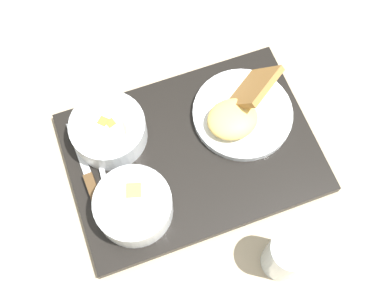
{
  "coord_description": "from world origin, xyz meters",
  "views": [
    {
      "loc": [
        -0.07,
        -0.32,
        0.82
      ],
      "look_at": [
        0.0,
        0.0,
        0.05
      ],
      "focal_mm": 45.0,
      "sensor_mm": 36.0,
      "label": 1
    }
  ],
  "objects_px": {
    "spoon": "(101,165)",
    "knife": "(93,188)",
    "glass_water": "(286,256)",
    "bowl_soup": "(133,206)",
    "bowl_salad": "(108,130)",
    "plate_main": "(241,112)"
  },
  "relations": [
    {
      "from": "bowl_soup",
      "to": "spoon",
      "type": "relative_size",
      "value": 0.8
    },
    {
      "from": "bowl_soup",
      "to": "spoon",
      "type": "distance_m",
      "value": 0.11
    },
    {
      "from": "bowl_soup",
      "to": "plate_main",
      "type": "bearing_deg",
      "value": 32.33
    },
    {
      "from": "plate_main",
      "to": "spoon",
      "type": "xyz_separation_m",
      "value": [
        -0.27,
        -0.05,
        -0.01
      ]
    },
    {
      "from": "glass_water",
      "to": "plate_main",
      "type": "bearing_deg",
      "value": 91.15
    },
    {
      "from": "spoon",
      "to": "glass_water",
      "type": "bearing_deg",
      "value": -134.51
    },
    {
      "from": "bowl_salad",
      "to": "bowl_soup",
      "type": "bearing_deg",
      "value": -81.38
    },
    {
      "from": "spoon",
      "to": "knife",
      "type": "bearing_deg",
      "value": 149.94
    },
    {
      "from": "knife",
      "to": "glass_water",
      "type": "relative_size",
      "value": 1.71
    },
    {
      "from": "spoon",
      "to": "glass_water",
      "type": "relative_size",
      "value": 1.43
    },
    {
      "from": "bowl_soup",
      "to": "spoon",
      "type": "xyz_separation_m",
      "value": [
        -0.05,
        0.09,
        -0.03
      ]
    },
    {
      "from": "knife",
      "to": "glass_water",
      "type": "bearing_deg",
      "value": -133.64
    },
    {
      "from": "bowl_soup",
      "to": "bowl_salad",
      "type": "bearing_deg",
      "value": 98.62
    },
    {
      "from": "plate_main",
      "to": "bowl_salad",
      "type": "bearing_deg",
      "value": 178.03
    },
    {
      "from": "spoon",
      "to": "glass_water",
      "type": "xyz_separation_m",
      "value": [
        0.27,
        -0.22,
        0.03
      ]
    },
    {
      "from": "spoon",
      "to": "glass_water",
      "type": "distance_m",
      "value": 0.35
    },
    {
      "from": "bowl_salad",
      "to": "bowl_soup",
      "type": "xyz_separation_m",
      "value": [
        0.02,
        -0.15,
        0.0
      ]
    },
    {
      "from": "bowl_salad",
      "to": "knife",
      "type": "distance_m",
      "value": 0.11
    },
    {
      "from": "plate_main",
      "to": "knife",
      "type": "height_order",
      "value": "plate_main"
    },
    {
      "from": "plate_main",
      "to": "knife",
      "type": "relative_size",
      "value": 0.95
    },
    {
      "from": "bowl_soup",
      "to": "knife",
      "type": "relative_size",
      "value": 0.67
    },
    {
      "from": "bowl_soup",
      "to": "spoon",
      "type": "bearing_deg",
      "value": 116.77
    }
  ]
}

